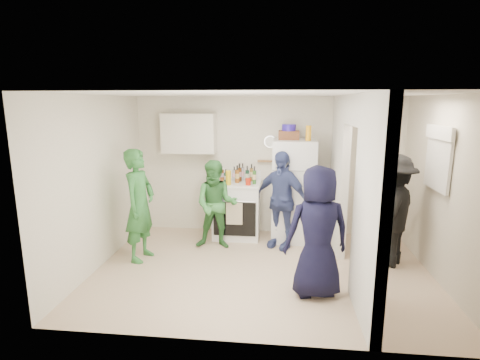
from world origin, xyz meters
name	(u,v)px	position (x,y,z in m)	size (l,w,h in m)	color
floor	(262,270)	(0.00, 0.00, 0.00)	(4.80, 4.80, 0.00)	tan
wall_back	(267,166)	(0.00, 1.70, 1.25)	(4.80, 4.80, 0.00)	silver
wall_front	(254,226)	(0.00, -1.70, 1.25)	(4.80, 4.80, 0.00)	silver
wall_left	(98,183)	(-2.40, 0.00, 1.25)	(3.40, 3.40, 0.00)	silver
wall_right	(444,191)	(2.40, 0.00, 1.25)	(3.40, 3.40, 0.00)	silver
ceiling	(264,94)	(0.00, 0.00, 2.50)	(4.80, 4.80, 0.00)	white
partition_pier_back	(339,173)	(1.20, 1.10, 1.25)	(0.12, 1.20, 2.50)	silver
partition_pier_front	(370,212)	(1.20, -1.10, 1.25)	(0.12, 1.20, 2.50)	silver
partition_header	(356,110)	(1.20, 0.00, 2.30)	(0.12, 1.00, 0.40)	silver
stove	(237,210)	(-0.52, 1.37, 0.50)	(0.84, 0.70, 1.00)	white
upper_cabinet	(189,133)	(-1.40, 1.52, 1.85)	(0.95, 0.34, 0.70)	silver
fridge	(293,191)	(0.47, 1.34, 0.88)	(0.73, 0.71, 1.77)	silver
wicker_basket	(289,135)	(0.37, 1.39, 1.84)	(0.35, 0.25, 0.15)	brown
blue_bowl	(289,128)	(0.37, 1.39, 1.97)	(0.24, 0.24, 0.11)	#271697
yellow_cup_stack_top	(308,133)	(0.69, 1.24, 1.89)	(0.09, 0.09, 0.25)	#FAA915
wall_clock	(270,142)	(0.05, 1.68, 1.70)	(0.22, 0.22, 0.03)	white
spice_shelf	(267,161)	(0.00, 1.65, 1.35)	(0.35, 0.08, 0.03)	olive
nook_window	(440,158)	(2.38, 0.20, 1.65)	(0.03, 0.70, 0.80)	black
nook_window_frame	(439,158)	(2.36, 0.20, 1.65)	(0.04, 0.76, 0.86)	white
nook_valance	(439,132)	(2.34, 0.20, 2.00)	(0.04, 0.82, 0.18)	white
yellow_cup_stack_stove	(228,178)	(-0.64, 1.15, 1.13)	(0.09, 0.09, 0.25)	gold
red_cup	(248,182)	(-0.30, 1.17, 1.06)	(0.09, 0.09, 0.12)	red
person_green_left	(140,205)	(-1.88, 0.22, 0.86)	(0.63, 0.41, 1.72)	#317C3C
person_green_center	(216,205)	(-0.80, 0.81, 0.74)	(0.72, 0.56, 1.48)	#3D8138
person_denim	(281,200)	(0.26, 0.95, 0.81)	(0.95, 0.40, 1.63)	#364477
person_navy	(318,232)	(0.71, -0.62, 0.83)	(0.81, 0.53, 1.66)	black
person_nook	(393,211)	(1.90, 0.42, 0.83)	(1.08, 0.62, 1.67)	black
bottle_a	(222,173)	(-0.81, 1.49, 1.14)	(0.07, 0.07, 0.26)	brown
bottle_b	(226,176)	(-0.71, 1.31, 1.13)	(0.06, 0.06, 0.24)	#15412A
bottle_c	(234,173)	(-0.59, 1.54, 1.13)	(0.07, 0.07, 0.25)	#9C9FA9
bottle_d	(237,174)	(-0.51, 1.34, 1.16)	(0.08, 0.08, 0.31)	brown
bottle_e	(243,172)	(-0.44, 1.55, 1.16)	(0.06, 0.06, 0.31)	#9397A3
bottle_f	(247,174)	(-0.34, 1.39, 1.15)	(0.07, 0.07, 0.29)	#12311F
bottle_g	(252,173)	(-0.27, 1.51, 1.16)	(0.06, 0.06, 0.31)	brown
bottle_h	(218,176)	(-0.84, 1.27, 1.13)	(0.07, 0.07, 0.26)	#A8ACB4
bottle_i	(239,172)	(-0.49, 1.47, 1.17)	(0.08, 0.08, 0.32)	#582D0F
bottle_j	(254,175)	(-0.20, 1.27, 1.16)	(0.06, 0.06, 0.31)	#2E6422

